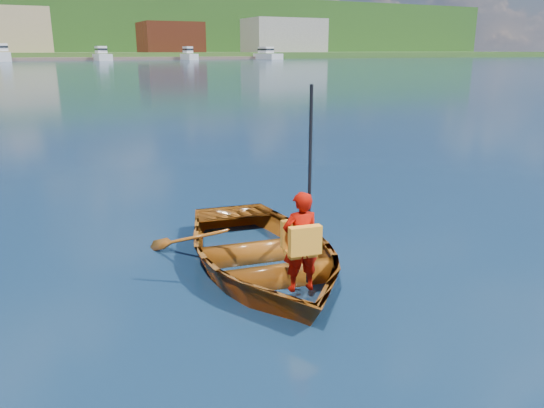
# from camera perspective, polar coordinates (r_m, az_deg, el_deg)

# --- Properties ---
(ground) EXTENTS (600.00, 600.00, 0.00)m
(ground) POSITION_cam_1_polar(r_m,az_deg,el_deg) (6.38, -4.60, -7.55)
(ground) COLOR #162247
(ground) RESTS_ON ground
(rowboat) EXTENTS (2.94, 3.81, 0.73)m
(rowboat) POSITION_cam_1_polar(r_m,az_deg,el_deg) (6.44, -1.13, -5.18)
(rowboat) COLOR brown
(rowboat) RESTS_ON ground
(child_paddler) EXTENTS (0.43, 0.37, 2.14)m
(child_paddler) POSITION_cam_1_polar(r_m,az_deg,el_deg) (5.54, 3.13, -3.93)
(child_paddler) COLOR #A40A01
(child_paddler) RESTS_ON ground
(shoreline) EXTENTS (400.00, 140.00, 22.00)m
(shoreline) POSITION_cam_1_polar(r_m,az_deg,el_deg) (242.20, -26.48, 16.42)
(shoreline) COLOR #3D5727
(shoreline) RESTS_ON ground
(marina_yachts) EXTENTS (144.89, 13.29, 4.43)m
(marina_yachts) POSITION_cam_1_polar(r_m,az_deg,el_deg) (149.00, -23.37, 14.46)
(marina_yachts) COLOR silver
(marina_yachts) RESTS_ON ground
(hillside_trees) EXTENTS (290.34, 72.50, 22.13)m
(hillside_trees) POSITION_cam_1_polar(r_m,az_deg,el_deg) (244.00, -24.17, 18.51)
(hillside_trees) COLOR #382314
(hillside_trees) RESTS_ON ground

